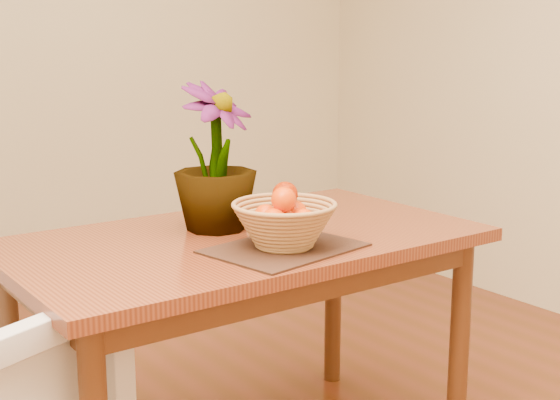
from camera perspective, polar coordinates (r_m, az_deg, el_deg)
wall_back at (r=4.05m, az=-18.34°, el=11.51°), size 4.00×0.02×2.70m
table at (r=2.37m, az=-2.66°, el=-4.61°), size 1.40×0.80×0.75m
placemat at (r=2.18m, az=0.32°, el=-3.54°), size 0.45×0.37×0.01m
wicker_basket at (r=2.17m, az=0.32°, el=-1.95°), size 0.29×0.29×0.12m
orange_pile at (r=2.16m, az=0.33°, el=-0.65°), size 0.18×0.17×0.13m
potted_plant at (r=2.37m, az=-4.76°, el=3.15°), size 0.33×0.33×0.45m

